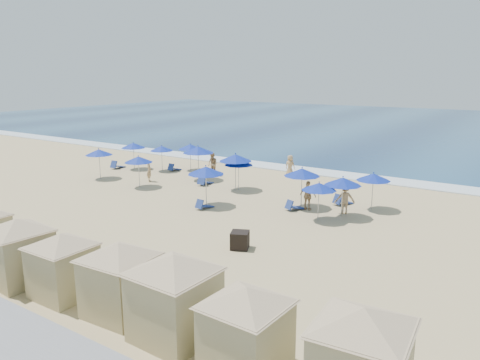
% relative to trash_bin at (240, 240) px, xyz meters
% --- Properties ---
extents(ground, '(160.00, 160.00, 0.00)m').
position_rel_trash_bin_xyz_m(ground, '(-5.01, 2.05, -0.40)').
color(ground, tan).
rests_on(ground, ground).
extents(ocean, '(160.00, 80.00, 0.06)m').
position_rel_trash_bin_xyz_m(ocean, '(-5.01, 57.05, -0.37)').
color(ocean, navy).
rests_on(ocean, ground).
extents(surf_line, '(160.00, 2.50, 0.08)m').
position_rel_trash_bin_xyz_m(surf_line, '(-5.01, 17.55, -0.36)').
color(surf_line, white).
rests_on(surf_line, ground).
extents(trash_bin, '(1.05, 1.05, 0.80)m').
position_rel_trash_bin_xyz_m(trash_bin, '(0.00, 0.00, 0.00)').
color(trash_bin, black).
rests_on(trash_bin, ground).
extents(cabana_1, '(4.38, 4.38, 2.76)m').
position_rel_trash_bin_xyz_m(cabana_1, '(-5.01, -7.54, 1.18)').
color(cabana_1, tan).
rests_on(cabana_1, ground).
extents(cabana_2, '(4.11, 4.11, 2.58)m').
position_rel_trash_bin_xyz_m(cabana_2, '(-2.61, -7.36, 1.08)').
color(cabana_2, tan).
rests_on(cabana_2, ground).
extents(cabana_3, '(4.34, 4.34, 2.72)m').
position_rel_trash_bin_xyz_m(cabana_3, '(0.08, -7.12, 1.16)').
color(cabana_3, tan).
rests_on(cabana_3, ground).
extents(cabana_4, '(4.67, 4.67, 2.93)m').
position_rel_trash_bin_xyz_m(cabana_4, '(2.51, -7.21, 1.28)').
color(cabana_4, tan).
rests_on(cabana_4, ground).
extents(cabana_5, '(4.22, 4.22, 2.65)m').
position_rel_trash_bin_xyz_m(cabana_5, '(5.16, -7.37, 1.12)').
color(cabana_5, tan).
rests_on(cabana_5, ground).
extents(cabana_6, '(4.51, 4.51, 2.84)m').
position_rel_trash_bin_xyz_m(cabana_6, '(8.16, -7.03, 1.23)').
color(cabana_6, tan).
rests_on(cabana_6, ground).
extents(umbrella_0, '(1.88, 1.88, 2.14)m').
position_rel_trash_bin_xyz_m(umbrella_0, '(-15.13, 11.03, 1.45)').
color(umbrella_0, '#A5A8AD').
rests_on(umbrella_0, ground).
extents(umbrella_1, '(2.05, 2.05, 2.34)m').
position_rel_trash_bin_xyz_m(umbrella_1, '(-17.04, 6.24, 1.63)').
color(umbrella_1, '#A5A8AD').
rests_on(umbrella_1, ground).
extents(umbrella_2, '(1.97, 1.97, 2.24)m').
position_rel_trash_bin_xyz_m(umbrella_2, '(-13.37, 12.55, 1.54)').
color(umbrella_2, '#A5A8AD').
rests_on(umbrella_2, ground).
extents(umbrella_3, '(1.99, 1.99, 2.27)m').
position_rel_trash_bin_xyz_m(umbrella_3, '(-12.54, 5.95, 1.57)').
color(umbrella_3, '#A5A8AD').
rests_on(umbrella_3, ground).
extents(umbrella_4, '(2.32, 2.32, 2.64)m').
position_rel_trash_bin_xyz_m(umbrella_4, '(-10.52, 10.06, 1.89)').
color(umbrella_4, '#A5A8AD').
rests_on(umbrella_4, ground).
extents(umbrella_5, '(2.26, 2.26, 2.57)m').
position_rel_trash_bin_xyz_m(umbrella_5, '(-6.46, 9.05, 1.83)').
color(umbrella_5, '#A5A8AD').
rests_on(umbrella_5, ground).
extents(umbrella_6, '(2.20, 2.20, 2.50)m').
position_rel_trash_bin_xyz_m(umbrella_6, '(-5.68, 4.80, 1.77)').
color(umbrella_6, '#A5A8AD').
rests_on(umbrella_6, ground).
extents(umbrella_7, '(1.97, 1.97, 2.24)m').
position_rel_trash_bin_xyz_m(umbrella_7, '(-6.23, 9.09, 1.55)').
color(umbrella_7, '#A5A8AD').
rests_on(umbrella_7, ground).
extents(umbrella_8, '(2.15, 2.15, 2.45)m').
position_rel_trash_bin_xyz_m(umbrella_8, '(-0.77, 7.71, 1.73)').
color(umbrella_8, '#A5A8AD').
rests_on(umbrella_8, ground).
extents(umbrella_9, '(1.97, 1.97, 2.24)m').
position_rel_trash_bin_xyz_m(umbrella_9, '(2.90, 9.56, 1.55)').
color(umbrella_9, '#A5A8AD').
rests_on(umbrella_9, ground).
extents(umbrella_10, '(2.05, 2.05, 2.33)m').
position_rel_trash_bin_xyz_m(umbrella_10, '(1.97, 7.19, 1.62)').
color(umbrella_10, '#A5A8AD').
rests_on(umbrella_10, ground).
extents(umbrella_11, '(1.90, 1.90, 2.16)m').
position_rel_trash_bin_xyz_m(umbrella_11, '(1.15, 5.91, 1.48)').
color(umbrella_11, '#A5A8AD').
rests_on(umbrella_11, ground).
extents(umbrella_12, '(2.01, 2.01, 2.29)m').
position_rel_trash_bin_xyz_m(umbrella_12, '(-17.60, 10.27, 1.59)').
color(umbrella_12, '#A5A8AD').
rests_on(umbrella_12, ground).
extents(beach_chair_0, '(0.66, 1.34, 0.72)m').
position_rel_trash_bin_xyz_m(beach_chair_0, '(-18.93, 9.55, -0.15)').
color(beach_chair_0, navy).
rests_on(beach_chair_0, ground).
extents(beach_chair_1, '(0.54, 1.20, 0.66)m').
position_rel_trash_bin_xyz_m(beach_chair_1, '(-14.29, 11.47, -0.17)').
color(beach_chair_1, navy).
rests_on(beach_chair_1, ground).
extents(beach_chair_2, '(0.70, 1.38, 0.74)m').
position_rel_trash_bin_xyz_m(beach_chair_2, '(-9.09, 8.93, -0.14)').
color(beach_chair_2, navy).
rests_on(beach_chair_2, ground).
extents(beach_chair_3, '(0.64, 1.20, 0.63)m').
position_rel_trash_bin_xyz_m(beach_chair_3, '(-5.37, 4.10, -0.18)').
color(beach_chair_3, navy).
rests_on(beach_chair_3, ground).
extents(beach_chair_4, '(0.97, 1.29, 0.65)m').
position_rel_trash_bin_xyz_m(beach_chair_4, '(-0.84, 6.85, -0.17)').
color(beach_chair_4, navy).
rests_on(beach_chair_4, ground).
extents(beach_chair_5, '(1.03, 1.41, 0.71)m').
position_rel_trash_bin_xyz_m(beach_chair_5, '(1.05, 9.50, -0.15)').
color(beach_chair_5, navy).
rests_on(beach_chair_5, ground).
extents(beachgoer_0, '(0.69, 0.66, 1.59)m').
position_rel_trash_bin_xyz_m(beachgoer_0, '(-13.18, 7.58, 0.40)').
color(beachgoer_0, tan).
rests_on(beachgoer_0, ground).
extents(beachgoer_1, '(1.00, 0.86, 1.80)m').
position_rel_trash_bin_xyz_m(beachgoer_1, '(-10.57, 11.87, 0.50)').
color(beachgoer_1, tan).
rests_on(beachgoer_1, ground).
extents(beachgoer_2, '(1.02, 0.44, 1.73)m').
position_rel_trash_bin_xyz_m(beachgoer_2, '(-0.16, 7.35, 0.47)').
color(beachgoer_2, tan).
rests_on(beachgoer_2, ground).
extents(beachgoer_3, '(1.33, 1.17, 1.79)m').
position_rel_trash_bin_xyz_m(beachgoer_3, '(1.87, 7.89, 0.50)').
color(beachgoer_3, tan).
rests_on(beachgoer_3, ground).
extents(beachgoer_4, '(0.81, 0.53, 1.65)m').
position_rel_trash_bin_xyz_m(beachgoer_4, '(-5.43, 15.05, 0.43)').
color(beachgoer_4, tan).
rests_on(beachgoer_4, ground).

